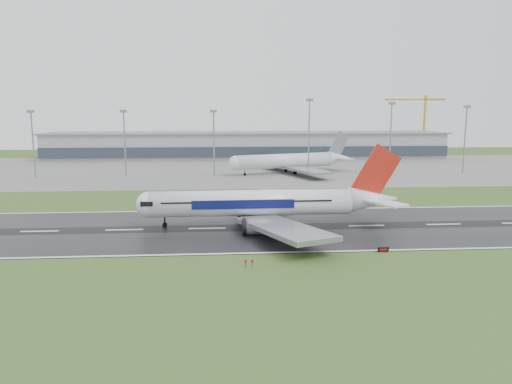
{
  "coord_description": "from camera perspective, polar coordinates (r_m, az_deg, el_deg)",
  "views": [
    {
      "loc": [
        -16.46,
        -116.39,
        28.46
      ],
      "look_at": [
        -7.05,
        12.0,
        7.0
      ],
      "focal_mm": 34.0,
      "sensor_mm": 36.0,
      "label": 1
    }
  ],
  "objects": [
    {
      "name": "floodmast_4",
      "position": [
        230.14,
        15.53,
        5.94
      ],
      "size": [
        0.64,
        0.64,
        31.42
      ],
      "primitive_type": "cylinder",
      "color": "gray",
      "rests_on": "ground"
    },
    {
      "name": "floodmast_5",
      "position": [
        244.26,
        23.35,
        5.54
      ],
      "size": [
        0.64,
        0.64,
        30.01
      ],
      "primitive_type": "cylinder",
      "color": "gray",
      "rests_on": "ground"
    },
    {
      "name": "runway_sign",
      "position": [
        103.04,
        14.74,
        -6.59
      ],
      "size": [
        2.3,
        0.78,
        1.04
      ],
      "primitive_type": null,
      "rotation": [
        0.0,
        0.0,
        0.23
      ],
      "color": "black",
      "rests_on": "ground"
    },
    {
      "name": "apron",
      "position": [
        243.62,
        -0.29,
        2.76
      ],
      "size": [
        400.0,
        130.0,
        0.08
      ],
      "primitive_type": "cube",
      "color": "slate",
      "rests_on": "ground"
    },
    {
      "name": "tower_crane",
      "position": [
        344.38,
        19.18,
        7.48
      ],
      "size": [
        39.34,
        6.77,
        39.29
      ],
      "primitive_type": null,
      "rotation": [
        0.0,
        0.0,
        -0.12
      ],
      "color": "gold",
      "rests_on": "ground"
    },
    {
      "name": "terminal",
      "position": [
        302.57,
        -1.07,
        5.49
      ],
      "size": [
        240.0,
        36.0,
        15.0
      ],
      "primitive_type": "cube",
      "color": "gray",
      "rests_on": "ground"
    },
    {
      "name": "parked_airliner",
      "position": [
        225.51,
        3.97,
        4.59
      ],
      "size": [
        79.32,
        76.63,
        18.59
      ],
      "primitive_type": null,
      "rotation": [
        0.0,
        0.0,
        0.34
      ],
      "color": "silver",
      "rests_on": "apron"
    },
    {
      "name": "floodmast_3",
      "position": [
        220.33,
        6.24,
        6.29
      ],
      "size": [
        0.64,
        0.64,
        32.92
      ],
      "primitive_type": "cylinder",
      "color": "gray",
      "rests_on": "ground"
    },
    {
      "name": "ground",
      "position": [
        120.95,
        3.76,
        -4.17
      ],
      "size": [
        520.0,
        520.0,
        0.0
      ],
      "primitive_type": "plane",
      "color": "#30501D",
      "rests_on": "ground"
    },
    {
      "name": "runway",
      "position": [
        120.93,
        3.76,
        -4.14
      ],
      "size": [
        400.0,
        45.0,
        0.1
      ],
      "primitive_type": "cube",
      "color": "black",
      "rests_on": "ground"
    },
    {
      "name": "floodmast_2",
      "position": [
        216.89,
        -4.98,
        5.6
      ],
      "size": [
        0.64,
        0.64,
        27.98
      ],
      "primitive_type": "cylinder",
      "color": "gray",
      "rests_on": "ground"
    },
    {
      "name": "floodmast_0",
      "position": [
        231.47,
        -24.74,
        5.0
      ],
      "size": [
        0.64,
        0.64,
        27.83
      ],
      "primitive_type": "cylinder",
      "color": "gray",
      "rests_on": "ground"
    },
    {
      "name": "floodmast_1",
      "position": [
        220.87,
        -15.17,
        5.38
      ],
      "size": [
        0.64,
        0.64,
        27.97
      ],
      "primitive_type": "cylinder",
      "color": "gray",
      "rests_on": "ground"
    },
    {
      "name": "main_airliner",
      "position": [
        120.94,
        1.61,
        0.6
      ],
      "size": [
        66.96,
        63.88,
        19.45
      ],
      "primitive_type": null,
      "rotation": [
        0.0,
        0.0,
        0.02
      ],
      "color": "white",
      "rests_on": "runway"
    }
  ]
}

